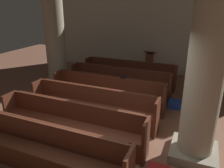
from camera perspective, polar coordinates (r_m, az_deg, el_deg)
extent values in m
plane|color=brown|center=(4.85, -3.25, -17.01)|extent=(19.20, 19.20, 0.00)
cube|color=beige|center=(9.70, 12.98, 15.76)|extent=(10.00, 0.16, 4.50)
cube|color=#562819|center=(8.31, 4.30, 2.69)|extent=(3.32, 0.38, 0.05)
cube|color=#562819|center=(8.39, 4.71, 4.55)|extent=(3.32, 0.04, 0.43)
cube|color=#492215|center=(8.38, 4.85, 5.98)|extent=(3.18, 0.06, 0.02)
cube|color=#4E2416|center=(8.96, -6.00, 4.02)|extent=(0.06, 0.44, 0.88)
cube|color=#4E2416|center=(7.96, 15.87, 1.25)|extent=(0.06, 0.44, 0.88)
cube|color=#522618|center=(8.22, 3.86, 0.92)|extent=(3.32, 0.03, 0.39)
cube|color=#562819|center=(7.43, 1.84, 0.56)|extent=(3.32, 0.38, 0.05)
cube|color=#562819|center=(7.50, 2.32, 2.67)|extent=(3.32, 0.04, 0.43)
cube|color=#492215|center=(7.48, 2.47, 4.28)|extent=(3.18, 0.06, 0.02)
cube|color=#4E2416|center=(8.14, -9.32, 2.20)|extent=(0.06, 0.44, 0.88)
cube|color=#4E2416|center=(7.04, 14.77, -1.16)|extent=(0.06, 0.44, 0.88)
cube|color=#522618|center=(7.35, 1.33, -1.44)|extent=(3.32, 0.03, 0.39)
cube|color=#562819|center=(6.57, -1.27, -2.12)|extent=(3.32, 0.38, 0.05)
cube|color=#562819|center=(6.63, -0.70, 0.29)|extent=(3.32, 0.04, 0.43)
cube|color=#492215|center=(6.60, -0.54, 2.10)|extent=(3.18, 0.06, 0.02)
cube|color=#4E2416|center=(7.38, -13.34, -0.03)|extent=(0.06, 0.44, 0.88)
cube|color=#4E2416|center=(6.13, 13.33, -4.29)|extent=(0.06, 0.44, 0.88)
cube|color=#522618|center=(6.51, -1.89, -4.41)|extent=(3.32, 0.03, 0.39)
cube|color=#562819|center=(5.76, -5.30, -5.57)|extent=(3.32, 0.38, 0.05)
cube|color=#562819|center=(5.80, -4.60, -2.79)|extent=(3.32, 0.04, 0.43)
cube|color=#492215|center=(5.76, -4.44, -0.74)|extent=(3.18, 0.06, 0.02)
cube|color=#4E2416|center=(6.66, -18.26, -2.75)|extent=(0.06, 0.44, 0.88)
cube|color=#4E2416|center=(5.25, 11.39, -8.48)|extent=(0.06, 0.44, 0.88)
cube|color=#522618|center=(5.73, -6.06, -8.21)|extent=(3.32, 0.03, 0.39)
cube|color=#562819|center=(5.02, -10.66, -10.05)|extent=(3.32, 0.38, 0.05)
cube|color=#562819|center=(5.03, -9.79, -6.84)|extent=(3.32, 0.05, 0.43)
cube|color=#492215|center=(4.97, -9.64, -4.51)|extent=(3.18, 0.06, 0.02)
cube|color=#4E2416|center=(6.03, -24.31, -6.06)|extent=(0.06, 0.44, 0.88)
cube|color=#4E2416|center=(4.42, 8.61, -14.28)|extent=(0.06, 0.44, 0.88)
cube|color=#522618|center=(5.01, -11.60, -13.08)|extent=(3.32, 0.03, 0.39)
cube|color=#562819|center=(4.37, -17.97, -15.82)|extent=(3.32, 0.38, 0.05)
cube|color=#562819|center=(4.34, -16.87, -12.16)|extent=(3.32, 0.04, 0.43)
cube|color=#492215|center=(4.27, -16.75, -9.53)|extent=(3.18, 0.06, 0.02)
cube|color=#522618|center=(4.40, -19.18, -19.23)|extent=(3.32, 0.03, 0.39)
cube|color=#9F967E|center=(7.08, 21.46, -4.89)|extent=(0.96, 0.96, 0.18)
cylinder|color=#ADA389|center=(6.60, 23.27, 7.97)|extent=(0.71, 0.71, 3.06)
cube|color=#9F967E|center=(8.76, -13.51, 0.78)|extent=(0.96, 0.96, 0.18)
cylinder|color=#ADA389|center=(8.38, -14.42, 11.27)|extent=(0.71, 0.71, 3.06)
cube|color=#9F967E|center=(4.98, 20.17, -15.97)|extent=(0.91, 0.91, 0.18)
cylinder|color=#ADA389|center=(4.27, 22.78, 2.00)|extent=(0.67, 0.67, 3.06)
cube|color=brown|center=(9.55, 9.34, 2.32)|extent=(0.45, 0.45, 0.06)
cube|color=brown|center=(9.43, 9.49, 4.89)|extent=(0.28, 0.28, 0.95)
cube|color=brown|center=(9.30, 9.68, 8.07)|extent=(0.48, 0.35, 0.15)
cube|color=black|center=(6.44, 2.98, 1.83)|extent=(0.15, 0.19, 0.03)
cube|color=navy|center=(6.79, 15.77, -4.97)|extent=(0.35, 0.26, 0.25)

